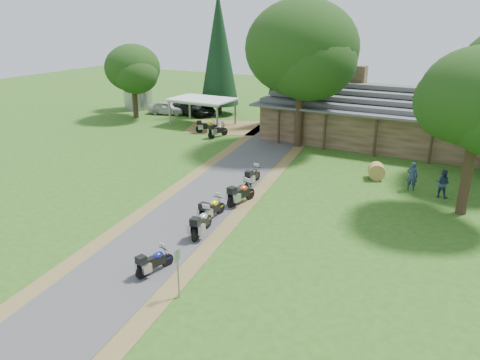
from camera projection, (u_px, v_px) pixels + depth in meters
The scene contains 23 objects.
ground at pixel (155, 243), 22.47m from camera, with size 120.00×120.00×0.00m, color #2C5417.
driveway at pixel (192, 212), 26.02m from camera, with size 46.00×46.00×0.00m, color #404042.
lodge at pixel (389, 115), 38.97m from camera, with size 21.40×9.40×4.90m, color #4F3E29, non-canonical shape.
silo at pixel (137, 80), 53.21m from camera, with size 3.22×3.22×6.54m, color gray.
carport at pixel (203, 112), 45.80m from camera, with size 6.02×4.02×2.61m, color silver, non-canonical shape.
car_white_sedan at pixel (168, 106), 50.84m from camera, with size 5.35×2.26×1.78m, color silver.
car_dark_suv at pixel (192, 104), 50.47m from camera, with size 5.89×2.50×2.25m, color black.
motorcycle_row_a at pixel (155, 260), 19.74m from camera, with size 1.71×0.56×1.17m, color navy, non-canonical shape.
motorcycle_row_b at pixel (202, 222), 23.14m from camera, with size 2.01×0.66×1.38m, color #AFB3B7, non-canonical shape.
motorcycle_row_c at pixel (212, 207), 24.92m from camera, with size 1.91×0.62×1.31m, color yellow, non-canonical shape.
motorcycle_row_d at pixel (241, 192), 26.93m from camera, with size 2.02×0.66×1.38m, color #CA471E, non-canonical shape.
motorcycle_row_e at pixel (253, 175), 30.08m from camera, with size 1.77×0.58×1.21m, color black, non-canonical shape.
motorcycle_carport_a at pixel (207, 126), 43.07m from camera, with size 1.90×0.62×1.30m, color yellow, non-canonical shape.
motorcycle_carport_b at pixel (218, 129), 41.51m from camera, with size 1.99×0.65×1.36m, color slate, non-canonical shape.
person_a at pixel (412, 174), 28.87m from camera, with size 0.61×0.44×2.14m, color navy.
person_b at pixel (443, 181), 27.76m from camera, with size 0.58×0.42×2.04m, color navy.
hay_bale at pixel (376, 171), 31.02m from camera, with size 1.07×1.07×0.98m, color olive.
sign_post at pixel (178, 274), 17.82m from camera, with size 0.38×0.06×2.10m, color gray, non-canonical shape.
oak_lodge_left at pixel (301, 68), 36.76m from camera, with size 8.85×8.85×12.70m, color black, non-canonical shape.
oak_driveway at pixel (476, 121), 24.07m from camera, with size 6.07×6.07×10.34m, color black, non-canonical shape.
oak_silo at pixel (133, 78), 48.10m from camera, with size 5.64×5.64×8.31m, color black, non-canonical shape.
cedar_near at pixel (285, 63), 44.54m from camera, with size 3.76×3.76×11.92m, color black.
cedar_far at pixel (219, 54), 49.12m from camera, with size 4.14×4.14×12.69m, color black.
Camera 1 is at (13.05, -15.87, 10.42)m, focal length 35.00 mm.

